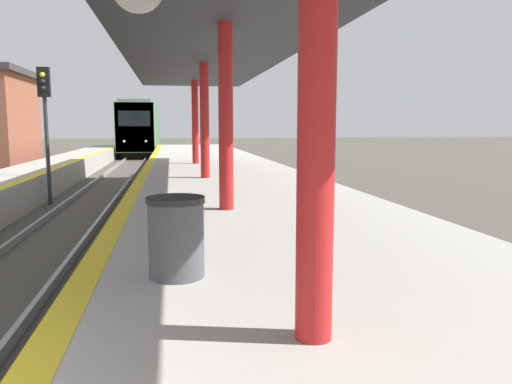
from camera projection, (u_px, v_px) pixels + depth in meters
train at (142, 128)px, 45.66m from camera, size 2.78×20.55×4.41m
signal_mid at (45, 109)px, 15.35m from camera, size 0.36×0.31×4.25m
station_canopy at (212, 47)px, 11.67m from camera, size 4.38×23.10×3.57m
trash_bin at (176, 237)px, 5.08m from camera, size 0.59×0.59×0.83m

